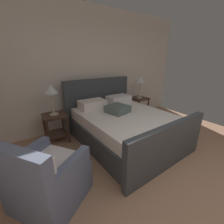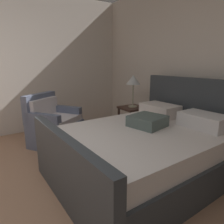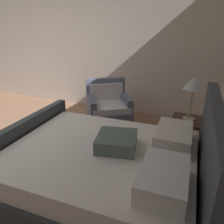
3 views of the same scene
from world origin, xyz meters
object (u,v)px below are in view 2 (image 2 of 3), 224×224
Objects in this scene: armchair at (53,126)px; bed at (146,149)px; table_lamp_left at (133,81)px; nightstand_left at (132,117)px.

bed is at bearing 23.25° from armchair.
bed is at bearing -30.89° from table_lamp_left.
armchair is (-0.44, -1.41, -0.06)m from nightstand_left.
nightstand_left is 0.59× the size of armchair.
table_lamp_left is 1.65m from armchair.
nightstand_left is at bearing 149.11° from bed.
bed is at bearing -30.89° from nightstand_left.
nightstand_left is at bearing -45.00° from table_lamp_left.
nightstand_left is 1.48m from armchair.
armchair reaches higher than nightstand_left.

